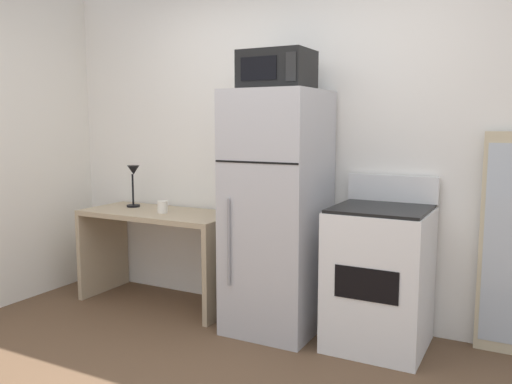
{
  "coord_description": "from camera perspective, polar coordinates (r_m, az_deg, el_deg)",
  "views": [
    {
      "loc": [
        1.51,
        -1.95,
        1.45
      ],
      "look_at": [
        -0.11,
        1.1,
        1.0
      ],
      "focal_mm": 36.8,
      "sensor_mm": 36.0,
      "label": 1
    }
  ],
  "objects": [
    {
      "name": "microwave",
      "position": [
        3.6,
        2.28,
        13.08
      ],
      "size": [
        0.46,
        0.35,
        0.26
      ],
      "color": "black",
      "rests_on": "refrigerator"
    },
    {
      "name": "wall_back_white",
      "position": [
        3.95,
        5.47,
        5.28
      ],
      "size": [
        5.0,
        0.1,
        2.6
      ],
      "primitive_type": "cube",
      "color": "white",
      "rests_on": "ground"
    },
    {
      "name": "refrigerator",
      "position": [
        3.66,
        2.35,
        -2.19
      ],
      "size": [
        0.6,
        0.68,
        1.67
      ],
      "color": "#B7B7BC",
      "rests_on": "ground"
    },
    {
      "name": "desk_lamp",
      "position": [
        4.48,
        -13.19,
        1.4
      ],
      "size": [
        0.14,
        0.12,
        0.35
      ],
      "color": "black",
      "rests_on": "desk"
    },
    {
      "name": "desk",
      "position": [
        4.31,
        -10.43,
        -4.94
      ],
      "size": [
        1.27,
        0.57,
        0.75
      ],
      "color": "tan",
      "rests_on": "ground"
    },
    {
      "name": "oven_range",
      "position": [
        3.53,
        13.25,
        -8.9
      ],
      "size": [
        0.61,
        0.61,
        1.1
      ],
      "color": "white",
      "rests_on": "ground"
    },
    {
      "name": "coffee_mug",
      "position": [
        4.18,
        -10.12,
        -1.6
      ],
      "size": [
        0.08,
        0.08,
        0.09
      ],
      "primitive_type": "cylinder",
      "color": "white",
      "rests_on": "desk"
    }
  ]
}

